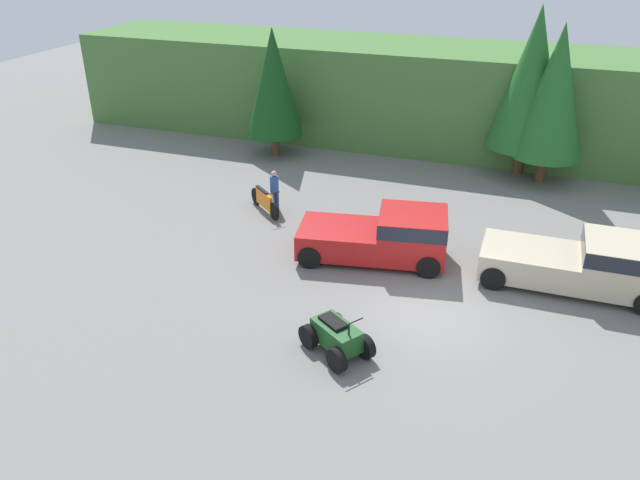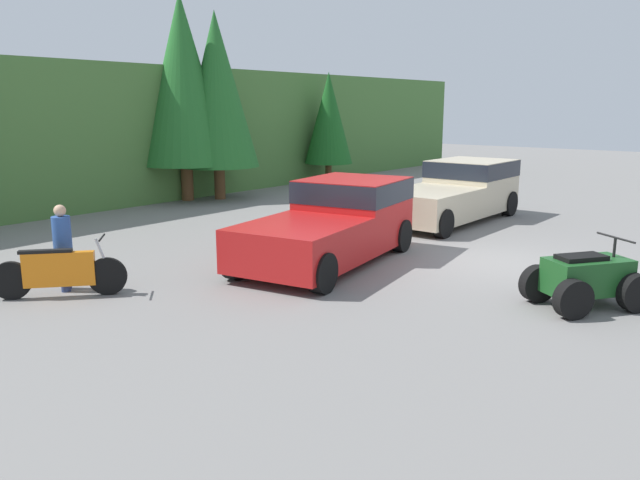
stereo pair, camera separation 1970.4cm
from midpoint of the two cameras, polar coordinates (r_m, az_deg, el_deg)
The scene contains 10 objects.
ground_plane at distance 14.03m, azimuth -22.04°, elevation -18.93°, with size 80.00×80.00×0.00m, color slate.
hillside_backdrop at distance 27.78m, azimuth -38.74°, elevation -0.02°, with size 44.00×6.00×4.93m.
tree_mid_left at distance 24.87m, azimuth -33.66°, elevation 4.01°, with size 3.28×3.28×7.46m.
tree_mid_right at distance 24.58m, azimuth -30.87°, elevation 3.46°, with size 3.03×3.03×6.89m.
tree_right at distance 27.65m, azimuth -17.65°, elevation 3.04°, with size 2.19×2.19×4.98m.
pickup_truck_red at distance 15.34m, azimuth -34.27°, elevation -13.50°, with size 5.32×3.10×1.79m.
pickup_truck_second at distance 18.16m, azimuth -14.45°, elevation -7.84°, with size 5.54×2.33×1.79m.
dirt_bike at distance 17.27m, azimuth -54.81°, elevation -15.64°, with size 1.89×1.64×1.12m.
quad_atv at distance 10.98m, azimuth -24.27°, elevation -25.69°, with size 2.28×2.09×1.24m.
rider_person at distance 17.39m, azimuth -54.03°, elevation -13.77°, with size 0.48×0.48×1.67m.
Camera 2 is at (-13.11, -5.80, 3.49)m, focal length 35.00 mm.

